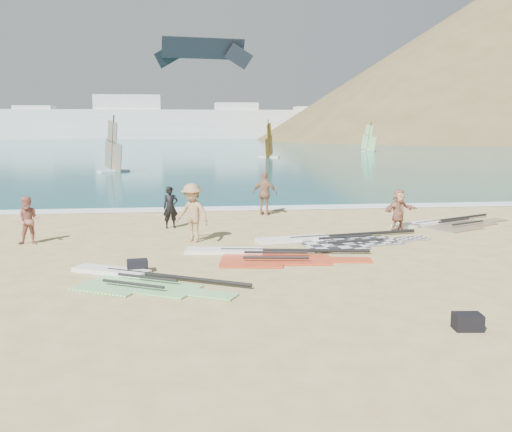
{
  "coord_description": "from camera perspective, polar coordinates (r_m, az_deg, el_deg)",
  "views": [
    {
      "loc": [
        -3.49,
        -13.35,
        3.79
      ],
      "look_at": [
        -1.45,
        4.0,
        1.0
      ],
      "focal_mm": 40.0,
      "sensor_mm": 36.0,
      "label": 1
    }
  ],
  "objects": [
    {
      "name": "windsurfer_left",
      "position": [
        47.77,
        -14.09,
        5.85
      ],
      "size": [
        2.53,
        2.63,
        4.66
      ],
      "rotation": [
        0.0,
        0.0,
        0.59
      ],
      "color": "white",
      "rests_on": "ground"
    },
    {
      "name": "windsurfer_right",
      "position": [
        84.62,
        11.21,
        7.18
      ],
      "size": [
        2.36,
        2.48,
        4.3
      ],
      "rotation": [
        0.0,
        0.0,
        0.56
      ],
      "color": "white",
      "rests_on": "ground"
    },
    {
      "name": "surf_line",
      "position": [
        26.16,
        1.05,
        0.74
      ],
      "size": [
        300.0,
        1.2,
        0.04
      ],
      "primitive_type": "cube",
      "color": "white",
      "rests_on": "ground"
    },
    {
      "name": "ground",
      "position": [
        14.31,
        7.72,
        -6.37
      ],
      "size": [
        300.0,
        300.0,
        0.0
      ],
      "primitive_type": "plane",
      "color": "#CDB778",
      "rests_on": "ground"
    },
    {
      "name": "person_wetsuit",
      "position": [
        21.34,
        -8.55,
        0.86
      ],
      "size": [
        0.64,
        0.5,
        1.56
      ],
      "primitive_type": "imported",
      "rotation": [
        0.0,
        0.0,
        0.24
      ],
      "color": "black",
      "rests_on": "ground"
    },
    {
      "name": "beachgoer_mid",
      "position": [
        18.62,
        -6.4,
        0.29
      ],
      "size": [
        1.43,
        1.34,
        1.93
      ],
      "primitive_type": "imported",
      "rotation": [
        0.0,
        0.0,
        -0.67
      ],
      "color": "#A37F58",
      "rests_on": "ground"
    },
    {
      "name": "rig_grey",
      "position": [
        18.86,
        7.57,
        -2.44
      ],
      "size": [
        5.88,
        2.83,
        0.2
      ],
      "rotation": [
        0.0,
        0.0,
        0.2
      ],
      "color": "#242426",
      "rests_on": "ground"
    },
    {
      "name": "far_town",
      "position": [
        163.81,
        -11.11,
        9.14
      ],
      "size": [
        160.0,
        8.0,
        12.0
      ],
      "color": "white",
      "rests_on": "ground"
    },
    {
      "name": "rig_green",
      "position": [
        14.36,
        -12.09,
        -6.23
      ],
      "size": [
        4.52,
        3.48,
        0.19
      ],
      "rotation": [
        0.0,
        0.0,
        -0.49
      ],
      "color": "green",
      "rests_on": "ground"
    },
    {
      "name": "rig_orange",
      "position": [
        22.96,
        18.35,
        -0.77
      ],
      "size": [
        5.2,
        3.38,
        0.2
      ],
      "rotation": [
        0.0,
        0.0,
        0.45
      ],
      "color": "#F76106",
      "rests_on": "ground"
    },
    {
      "name": "sea",
      "position": [
        145.44,
        -5.36,
        7.53
      ],
      "size": [
        300.0,
        240.0,
        0.06
      ],
      "primitive_type": "cube",
      "color": "#0E4D63",
      "rests_on": "ground"
    },
    {
      "name": "rig_red",
      "position": [
        16.6,
        0.43,
        -3.95
      ],
      "size": [
        5.49,
        2.55,
        0.2
      ],
      "rotation": [
        0.0,
        0.0,
        -0.15
      ],
      "color": "red",
      "rests_on": "ground"
    },
    {
      "name": "gear_bag_near",
      "position": [
        15.17,
        -11.77,
        -4.93
      ],
      "size": [
        0.58,
        0.46,
        0.34
      ],
      "primitive_type": "cube",
      "rotation": [
        0.0,
        0.0,
        0.14
      ],
      "color": "black",
      "rests_on": "ground"
    },
    {
      "name": "gear_bag_far",
      "position": [
        11.53,
        20.41,
        -9.88
      ],
      "size": [
        0.55,
        0.41,
        0.31
      ],
      "primitive_type": "cube",
      "rotation": [
        0.0,
        0.0,
        -0.11
      ],
      "color": "black",
      "rests_on": "ground"
    },
    {
      "name": "beachgoer_left",
      "position": [
        19.6,
        -21.79,
        -0.42
      ],
      "size": [
        0.76,
        0.59,
        1.56
      ],
      "primitive_type": "imported",
      "rotation": [
        0.0,
        0.0,
        0.0
      ],
      "color": "#AE675B",
      "rests_on": "ground"
    },
    {
      "name": "beachgoer_right",
      "position": [
        20.94,
        14.07,
        0.52
      ],
      "size": [
        1.51,
        0.96,
        1.55
      ],
      "primitive_type": "imported",
      "rotation": [
        0.0,
        0.0,
        0.38
      ],
      "color": "#B9765F",
      "rests_on": "ground"
    },
    {
      "name": "kitesurf_kite",
      "position": [
        55.6,
        -5.27,
        16.15
      ],
      "size": [
        9.19,
        2.18,
        2.83
      ],
      "rotation": [
        0.0,
        0.0,
        0.15
      ],
      "color": "black",
      "rests_on": "ground"
    },
    {
      "name": "beachgoer_back",
      "position": [
        24.19,
        0.9,
        2.26
      ],
      "size": [
        1.17,
        0.88,
        1.84
      ],
      "primitive_type": "imported",
      "rotation": [
        0.0,
        0.0,
        2.68
      ],
      "color": "#9D6D4F",
      "rests_on": "ground"
    },
    {
      "name": "windsurfer_centre",
      "position": [
        67.32,
        1.3,
        6.95
      ],
      "size": [
        2.54,
        2.76,
        4.51
      ],
      "rotation": [
        0.0,
        0.0,
        -0.44
      ],
      "color": "white",
      "rests_on": "ground"
    }
  ]
}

